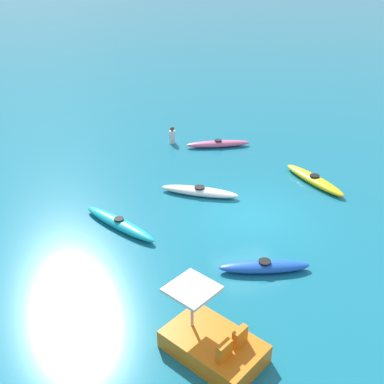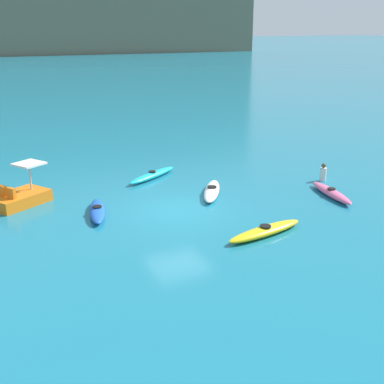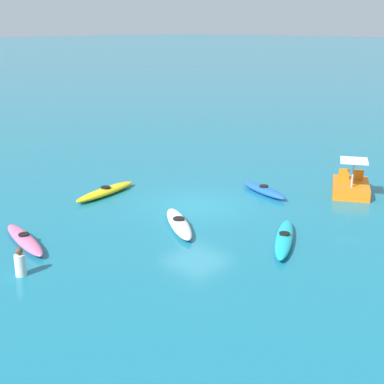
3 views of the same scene
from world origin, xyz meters
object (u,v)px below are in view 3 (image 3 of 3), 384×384
Objects in this scene: kayak_pink at (24,240)px; pedal_boat_orange at (351,186)px; kayak_cyan at (284,239)px; kayak_yellow at (106,191)px; person_near_shore at (20,263)px; kayak_blue at (264,190)px; kayak_white at (179,223)px.

pedal_boat_orange is at bearing 158.31° from kayak_pink.
kayak_cyan and kayak_yellow have the same top height.
person_near_shore reaches higher than kayak_cyan.
kayak_cyan is at bearing 44.06° from kayak_blue.
kayak_pink is 1.14× the size of kayak_blue.
pedal_boat_orange reaches higher than kayak_white.
pedal_boat_orange is (-2.62, 2.69, 0.17)m from kayak_blue.
kayak_white is at bearing 2.73° from kayak_blue.
kayak_cyan is 6.65m from pedal_boat_orange.
person_near_shore is at bearing 34.80° from kayak_yellow.
kayak_yellow is 1.24× the size of pedal_boat_orange.
kayak_pink is (4.65, -2.61, -0.00)m from kayak_white.
kayak_yellow is 6.81m from kayak_blue.
person_near_shore is (5.90, -0.55, 0.22)m from kayak_white.
kayak_pink is at bearing 24.99° from kayak_yellow.
kayak_cyan is at bearing 96.28° from kayak_yellow.
kayak_blue is at bearing 178.50° from person_near_shore.
kayak_pink is at bearing -21.69° from pedal_boat_orange.
kayak_yellow is 1.21× the size of kayak_blue.
kayak_white and kayak_blue have the same top height.
pedal_boat_orange is at bearing 167.89° from person_near_shore.
pedal_boat_orange is 14.23m from person_near_shore.
kayak_white is at bearing -67.69° from kayak_cyan.
kayak_blue is at bearing -135.94° from kayak_cyan.
kayak_yellow is (-5.16, -2.41, 0.00)m from kayak_pink.
kayak_white is 1.05× the size of kayak_blue.
person_near_shore is at bearing 58.62° from kayak_pink.
kayak_white is 8.37m from pedal_boat_orange.
kayak_cyan is at bearing 134.75° from kayak_pink.
kayak_cyan is 3.78× the size of person_near_shore.
kayak_cyan is at bearing 150.83° from person_near_shore.
kayak_blue is 3.76m from pedal_boat_orange.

